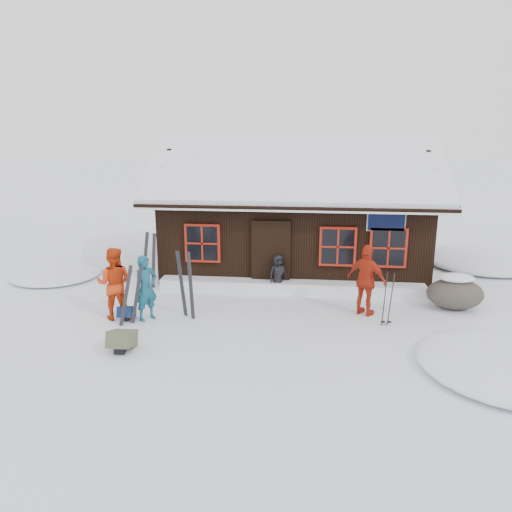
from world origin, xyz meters
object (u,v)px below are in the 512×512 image
object	(u,v)px
skier_teal	(146,288)
backpack_blue	(127,314)
boulder	(455,293)
skier_crouched	(278,274)
skier_orange_left	(114,283)
ski_poles	(388,300)
backpack_olive	(122,343)
skier_orange_right	(367,280)
ski_pair_left	(131,296)

from	to	relation	value
skier_teal	backpack_blue	distance (m)	0.86
boulder	backpack_blue	distance (m)	8.48
skier_teal	skier_crouched	distance (m)	3.91
skier_orange_left	skier_crouched	world-z (taller)	skier_orange_left
boulder	ski_poles	world-z (taller)	ski_poles
boulder	backpack_olive	xyz separation A→B (m)	(-7.78, -3.39, -0.25)
skier_orange_right	backpack_blue	distance (m)	6.05
skier_teal	boulder	xyz separation A→B (m)	(7.80, 1.61, -0.39)
ski_poles	backpack_olive	distance (m)	6.20
boulder	backpack_blue	size ratio (longest dim) A/B	2.99
skier_teal	boulder	distance (m)	7.97
backpack_blue	backpack_olive	world-z (taller)	backpack_olive
skier_teal	skier_orange_right	xyz separation A→B (m)	(5.41, 0.89, 0.10)
skier_orange_left	skier_crouched	bearing A→B (deg)	-155.45
ski_poles	backpack_blue	bearing A→B (deg)	-177.12
ski_poles	boulder	bearing A→B (deg)	34.82
skier_orange_right	ski_pair_left	size ratio (longest dim) A/B	1.20
backpack_olive	skier_crouched	bearing A→B (deg)	51.55
skier_orange_right	skier_crouched	distance (m)	2.77
skier_teal	skier_crouched	world-z (taller)	skier_teal
skier_orange_right	backpack_olive	xyz separation A→B (m)	(-5.39, -2.67, -0.74)
skier_crouched	ski_pair_left	size ratio (longest dim) A/B	0.74
boulder	ski_pair_left	xyz separation A→B (m)	(-8.06, -1.95, 0.29)
skier_orange_left	skier_orange_right	bearing A→B (deg)	-178.65
skier_orange_right	ski_pair_left	distance (m)	5.81
ski_poles	skier_orange_right	bearing A→B (deg)	125.12
skier_crouched	backpack_olive	size ratio (longest dim) A/B	1.72
skier_teal	backpack_olive	size ratio (longest dim) A/B	2.50
skier_orange_right	ski_poles	distance (m)	0.82
skier_orange_right	ski_pair_left	xyz separation A→B (m)	(-5.67, -1.23, -0.19)
skier_crouched	boulder	world-z (taller)	skier_crouched
ski_poles	skier_teal	bearing A→B (deg)	-177.45
backpack_olive	boulder	bearing A→B (deg)	21.59
skier_orange_left	skier_orange_right	world-z (taller)	skier_orange_right
skier_orange_left	backpack_olive	xyz separation A→B (m)	(0.82, -1.78, -0.73)
skier_crouched	backpack_olive	world-z (taller)	skier_crouched
skier_crouched	ski_poles	distance (m)	3.48
skier_orange_left	skier_crouched	distance (m)	4.58
boulder	ski_pair_left	size ratio (longest dim) A/B	0.95
skier_orange_left	skier_teal	bearing A→B (deg)	172.98
skier_teal	skier_orange_left	distance (m)	0.81
skier_orange_left	skier_crouched	xyz separation A→B (m)	(3.90, 2.37, -0.35)
boulder	skier_crouched	bearing A→B (deg)	170.75
backpack_blue	skier_crouched	bearing A→B (deg)	29.29
boulder	backpack_olive	bearing A→B (deg)	-156.47
ski_pair_left	backpack_olive	size ratio (longest dim) A/B	2.34
skier_crouched	backpack_blue	world-z (taller)	skier_crouched
skier_teal	ski_poles	size ratio (longest dim) A/B	1.19
skier_crouched	backpack_blue	xyz separation A→B (m)	(-3.61, -2.44, -0.43)
skier_crouched	ski_poles	xyz separation A→B (m)	(2.76, -2.12, 0.08)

